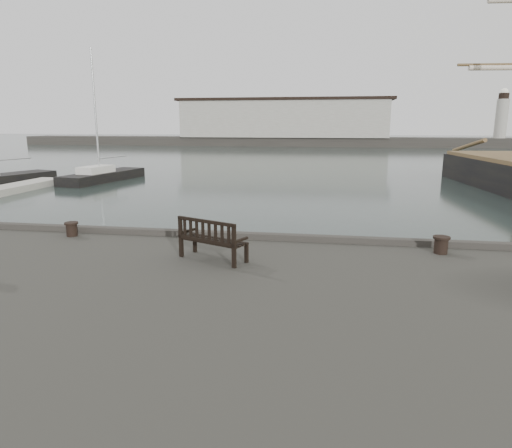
{
  "coord_description": "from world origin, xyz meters",
  "views": [
    {
      "loc": [
        3.54,
        -13.33,
        4.97
      ],
      "look_at": [
        1.37,
        -0.5,
        2.1
      ],
      "focal_mm": 32.0,
      "sensor_mm": 36.0,
      "label": 1
    }
  ],
  "objects": [
    {
      "name": "ground",
      "position": [
        0.0,
        0.0,
        0.0
      ],
      "size": [
        400.0,
        400.0,
        0.0
      ],
      "primitive_type": "plane",
      "color": "black",
      "rests_on": "ground"
    },
    {
      "name": "bollard_left",
      "position": [
        -4.39,
        -0.73,
        1.78
      ],
      "size": [
        0.52,
        0.52,
        0.44
      ],
      "primitive_type": "cylinder",
      "rotation": [
        0.0,
        0.0,
        -0.3
      ],
      "color": "black",
      "rests_on": "quay"
    },
    {
      "name": "yacht_d",
      "position": [
        -16.54,
        24.21,
        0.23
      ],
      "size": [
        3.99,
        9.6,
        11.75
      ],
      "rotation": [
        0.0,
        0.0,
        -0.17
      ],
      "color": "black",
      "rests_on": "ground"
    },
    {
      "name": "bench",
      "position": [
        0.57,
        -2.47,
        1.89
      ],
      "size": [
        1.92,
        1.32,
        1.05
      ],
      "rotation": [
        0.0,
        0.0,
        -0.42
      ],
      "color": "black",
      "rests_on": "quay"
    },
    {
      "name": "bollard_right",
      "position": [
        6.46,
        -0.88,
        1.79
      ],
      "size": [
        0.53,
        0.53,
        0.47
      ],
      "primitive_type": "cylinder",
      "rotation": [
        0.0,
        0.0,
        -0.21
      ],
      "color": "black",
      "rests_on": "quay"
    },
    {
      "name": "breakwater",
      "position": [
        -4.56,
        92.0,
        4.3
      ],
      "size": [
        140.0,
        9.5,
        12.2
      ],
      "color": "#383530",
      "rests_on": "ground"
    }
  ]
}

